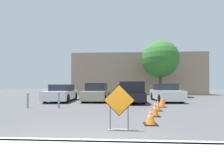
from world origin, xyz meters
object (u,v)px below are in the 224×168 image
at_px(traffic_cone_fourth, 161,103).
at_px(bollard_nearest, 59,99).
at_px(parked_car_second, 97,93).
at_px(traffic_cone_fifth, 163,99).
at_px(traffic_cone_third, 158,105).
at_px(bollard_second, 28,100).
at_px(road_closed_sign, 119,105).
at_px(traffic_cone_nearest, 150,116).
at_px(parked_car_nearest, 62,93).
at_px(pickup_truck, 131,93).
at_px(parked_car_third, 165,93).
at_px(traffic_cone_second, 155,108).

distance_m(traffic_cone_fourth, bollard_nearest, 6.29).
bearing_deg(parked_car_second, traffic_cone_fifth, 160.76).
bearing_deg(traffic_cone_fifth, traffic_cone_third, -110.86).
bearing_deg(bollard_second, traffic_cone_fifth, 14.91).
distance_m(road_closed_sign, traffic_cone_third, 4.13).
distance_m(traffic_cone_nearest, parked_car_second, 8.38).
bearing_deg(bollard_second, parked_car_nearest, 82.01).
relative_size(traffic_cone_fourth, parked_car_second, 0.14).
relative_size(bollard_nearest, bollard_second, 1.05).
bearing_deg(pickup_truck, traffic_cone_nearest, 93.50).
height_order(parked_car_nearest, bollard_second, parked_car_nearest).
bearing_deg(road_closed_sign, pickup_truck, 83.10).
bearing_deg(traffic_cone_fifth, road_closed_sign, -115.83).
xyz_separation_m(parked_car_third, bollard_second, (-9.47, -4.31, -0.20)).
height_order(traffic_cone_fourth, traffic_cone_fifth, traffic_cone_fifth).
relative_size(traffic_cone_fifth, parked_car_second, 0.18).
height_order(traffic_cone_third, parked_car_second, parked_car_second).
relative_size(road_closed_sign, traffic_cone_third, 2.35).
bearing_deg(parked_car_second, traffic_cone_fourth, 144.26).
bearing_deg(traffic_cone_fifth, parked_car_third, 68.98).
bearing_deg(traffic_cone_nearest, parked_car_second, 111.66).
distance_m(traffic_cone_nearest, pickup_truck, 7.11).
bearing_deg(traffic_cone_second, parked_car_third, 69.78).
xyz_separation_m(traffic_cone_second, parked_car_nearest, (-6.55, 6.04, 0.31)).
distance_m(road_closed_sign, parked_car_third, 9.40).
distance_m(pickup_truck, bollard_nearest, 5.82).
relative_size(parked_car_second, parked_car_third, 1.04).
bearing_deg(traffic_cone_second, traffic_cone_fourth, 69.87).
distance_m(traffic_cone_second, traffic_cone_fourth, 3.06).
height_order(traffic_cone_fourth, parked_car_third, parked_car_third).
height_order(pickup_truck, parked_car_third, pickup_truck).
xyz_separation_m(bollard_nearest, bollard_second, (-1.92, -0.00, -0.02)).
xyz_separation_m(parked_car_second, pickup_truck, (2.96, -0.68, 0.04)).
bearing_deg(parked_car_third, bollard_nearest, 28.25).
distance_m(traffic_cone_fourth, traffic_cone_fifth, 1.66).
bearing_deg(bollard_second, traffic_cone_second, -16.61).
xyz_separation_m(traffic_cone_fifth, parked_car_third, (0.77, 1.99, 0.31)).
xyz_separation_m(traffic_cone_fourth, parked_car_nearest, (-7.61, 3.16, 0.39)).
relative_size(traffic_cone_fifth, bollard_second, 0.83).
height_order(traffic_cone_fourth, parked_car_nearest, parked_car_nearest).
distance_m(traffic_cone_third, pickup_truck, 4.42).
xyz_separation_m(traffic_cone_fourth, traffic_cone_fifth, (0.55, 1.56, 0.10)).
bearing_deg(traffic_cone_fifth, bollard_second, -165.09).
bearing_deg(traffic_cone_fourth, parked_car_second, 142.69).
bearing_deg(parked_car_nearest, traffic_cone_third, 143.36).
xyz_separation_m(parked_car_second, bollard_second, (-3.53, -4.29, -0.21)).
height_order(traffic_cone_fifth, pickup_truck, pickup_truck).
height_order(traffic_cone_second, parked_car_second, parked_car_second).
height_order(traffic_cone_third, bollard_nearest, bollard_nearest).
bearing_deg(road_closed_sign, traffic_cone_third, 60.32).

